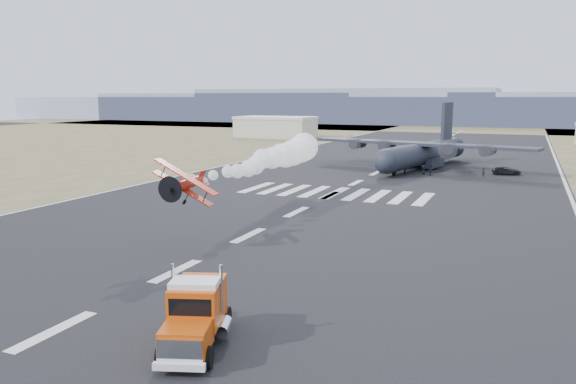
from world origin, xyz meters
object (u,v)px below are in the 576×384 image
Objects in this scene: transport_aircraft at (423,151)px; crew_d at (430,170)px; aerobatic_biplane at (185,184)px; crew_g at (484,172)px; crew_f at (390,165)px; crew_h at (404,169)px; semi_truck at (196,313)px; crew_a at (380,168)px; crew_b at (398,165)px; crew_c at (394,167)px; crew_e at (424,170)px; hangar_left at (276,127)px; support_vehicle at (506,171)px.

transport_aircraft reaches higher than crew_d.
crew_g is (20.69, 56.38, -4.80)m from aerobatic_biplane.
crew_f is 6.13m from crew_h.
aerobatic_biplane is at bearing 133.60° from crew_d.
transport_aircraft is at bearing -166.70° from crew_f.
crew_a is at bearing 76.98° from semi_truck.
aerobatic_biplane reaches higher than crew_a.
aerobatic_biplane is at bearing -50.12° from crew_b.
crew_b reaches higher than crew_f.
crew_h reaches higher than crew_d.
crew_c is 1.02× the size of crew_e.
crew_e is at bearing -49.89° from hangar_left.
crew_d is 8.54m from crew_g.
crew_d reaches higher than crew_e.
crew_f is (0.75, 4.37, 0.00)m from crew_a.
crew_b is 6.18m from crew_e.
crew_d is at bearing -49.79° from hangar_left.
semi_truck is 71.43m from crew_a.
support_vehicle is 13.34m from crew_d.
aerobatic_biplane is 57.48m from crew_c.
aerobatic_biplane is at bearing 52.13° from crew_f.
aerobatic_biplane is at bearing -67.23° from crew_c.
crew_e is at bearing 11.59° from crew_d.
support_vehicle is 18.80m from crew_c.
crew_g is at bearing 67.91° from crew_h.
crew_d is (2.92, -9.74, -2.20)m from transport_aircraft.
crew_g is at bearing 146.68° from crew_a.
hangar_left is 5.22× the size of support_vehicle.
hangar_left is 86.38m from crew_f.
hangar_left is 13.99× the size of crew_d.
support_vehicle is at bearing 40.08° from crew_c.
crew_c is at bearing -52.00° from hangar_left.
semi_truck is 4.48× the size of crew_f.
crew_g is (15.06, -0.62, -0.03)m from crew_c.
semi_truck reaches higher than crew_g.
transport_aircraft reaches higher than crew_b.
crew_f reaches higher than crew_d.
crew_b is (-3.60, -4.94, -2.17)m from transport_aircraft.
crew_e is at bearing 59.83° from crew_g.
crew_c is 0.92× the size of crew_d.
hangar_left reaches higher than crew_e.
crew_a is 4.43m from crew_f.
hangar_left is 98.21m from support_vehicle.
support_vehicle is at bearing 152.63° from crew_f.
semi_truck is 70.90m from crew_d.
transport_aircraft is 7.54m from crew_f.
crew_e is (11.05, 55.62, -4.79)m from aerobatic_biplane.
crew_e is at bearing 71.16° from semi_truck.
crew_e is at bearing 76.51° from aerobatic_biplane.
crew_e is 7.20m from crew_f.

